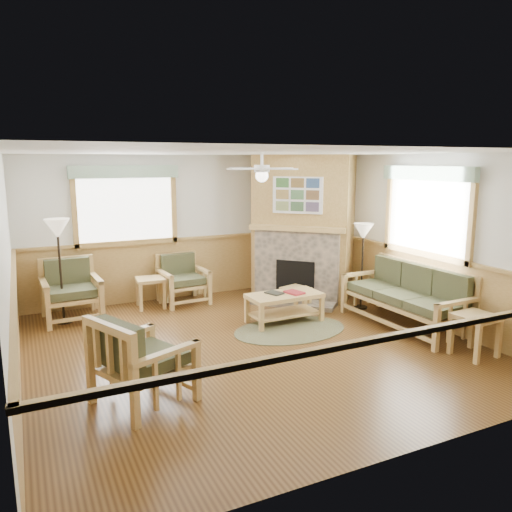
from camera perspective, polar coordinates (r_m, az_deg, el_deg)
name	(u,v)px	position (r m, az deg, el deg)	size (l,w,h in m)	color
floor	(252,346)	(7.20, -0.47, -10.28)	(6.00, 6.00, 0.01)	#563718
ceiling	(252,152)	(6.72, -0.51, 11.78)	(6.00, 6.00, 0.01)	white
wall_back	(185,227)	(9.60, -8.12, 3.31)	(6.00, 0.02, 2.70)	white
wall_front	(404,311)	(4.38, 16.51, -6.07)	(6.00, 0.02, 2.70)	white
wall_left	(8,274)	(6.21, -26.44, -1.83)	(0.02, 6.00, 2.70)	white
wall_right	(419,238)	(8.53, 18.09, 1.94)	(0.02, 6.00, 2.70)	white
wainscot	(252,309)	(7.02, -0.48, -6.05)	(6.00, 6.00, 1.10)	#A88245
fireplace	(303,227)	(9.58, 5.43, 3.35)	(2.20, 2.20, 2.70)	#A88245
window_back	(124,164)	(9.21, -14.88, 10.11)	(1.90, 0.16, 1.50)	white
window_right	(431,165)	(8.27, 19.34, 9.82)	(0.16, 1.90, 1.50)	white
ceiling_fan	(262,156)	(7.12, 0.68, 11.40)	(1.24, 1.24, 0.36)	white
sofa	(405,296)	(8.22, 16.65, -4.43)	(0.87, 2.13, 0.98)	tan
armchair_back_left	(71,291)	(8.73, -20.37, -3.72)	(0.89, 0.89, 0.99)	tan
armchair_back_right	(183,279)	(9.28, -8.31, -2.63)	(0.79, 0.79, 0.89)	tan
armchair_left	(143,359)	(5.62, -12.75, -11.37)	(0.88, 0.88, 0.98)	tan
coffee_table	(284,308)	(8.15, 3.26, -5.94)	(1.20, 0.60, 0.48)	tan
end_table_chairs	(151,293)	(9.12, -11.95, -4.13)	(0.48, 0.47, 0.54)	tan
end_table_sofa	(475,335)	(7.38, 23.72, -8.28)	(0.52, 0.50, 0.58)	tan
footstool	(296,297)	(8.98, 4.55, -4.75)	(0.42, 0.42, 0.37)	tan
braided_rug	(290,330)	(7.85, 3.93, -8.42)	(1.82, 1.82, 0.01)	brown
floor_lamp_left	(61,271)	(8.57, -21.44, -1.62)	(0.39, 0.39, 1.71)	black
floor_lamp_right	(362,266)	(8.98, 12.04, -1.13)	(0.35, 0.35, 1.53)	black
book_red	(294,292)	(8.11, 4.38, -4.07)	(0.22, 0.30, 0.03)	maroon
book_dark	(274,292)	(8.07, 2.10, -4.15)	(0.20, 0.27, 0.03)	black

